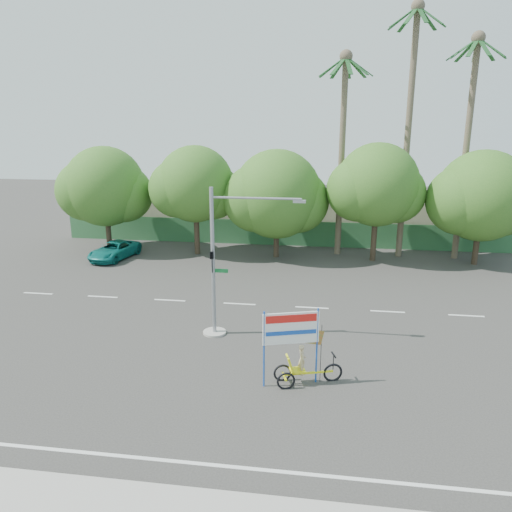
# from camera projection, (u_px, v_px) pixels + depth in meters

# --- Properties ---
(ground) EXTENTS (120.00, 120.00, 0.00)m
(ground) POSITION_uv_depth(u_px,v_px,m) (254.00, 379.00, 19.69)
(ground) COLOR #33302D
(ground) RESTS_ON ground
(fence) EXTENTS (38.00, 0.08, 2.00)m
(fence) POSITION_uv_depth(u_px,v_px,m) (293.00, 233.00, 39.92)
(fence) COLOR #336B3D
(fence) RESTS_ON ground
(building_left) EXTENTS (12.00, 8.00, 4.00)m
(building_left) POSITION_uv_depth(u_px,v_px,m) (187.00, 208.00, 45.32)
(building_left) COLOR beige
(building_left) RESTS_ON ground
(building_right) EXTENTS (14.00, 8.00, 3.60)m
(building_right) POSITION_uv_depth(u_px,v_px,m) (390.00, 216.00, 42.90)
(building_right) COLOR beige
(building_right) RESTS_ON ground
(tree_far_left) EXTENTS (7.14, 6.00, 7.96)m
(tree_far_left) POSITION_uv_depth(u_px,v_px,m) (104.00, 189.00, 37.50)
(tree_far_left) COLOR #473828
(tree_far_left) RESTS_ON ground
(tree_left) EXTENTS (6.66, 5.60, 8.07)m
(tree_left) POSITION_uv_depth(u_px,v_px,m) (195.00, 187.00, 36.46)
(tree_left) COLOR #473828
(tree_left) RESTS_ON ground
(tree_center) EXTENTS (7.62, 6.40, 7.85)m
(tree_center) POSITION_uv_depth(u_px,v_px,m) (276.00, 197.00, 35.80)
(tree_center) COLOR #473828
(tree_center) RESTS_ON ground
(tree_right) EXTENTS (6.90, 5.80, 8.36)m
(tree_right) POSITION_uv_depth(u_px,v_px,m) (376.00, 188.00, 34.63)
(tree_right) COLOR #473828
(tree_right) RESTS_ON ground
(tree_far_right) EXTENTS (7.38, 6.20, 7.94)m
(tree_far_right) POSITION_uv_depth(u_px,v_px,m) (481.00, 199.00, 33.83)
(tree_far_right) COLOR #473828
(tree_far_right) RESTS_ON ground
(palm_tall) EXTENTS (3.73, 3.79, 17.45)m
(palm_tall) POSITION_uv_depth(u_px,v_px,m) (410.00, 110.00, 34.38)
(palm_tall) COLOR #70604C
(palm_tall) RESTS_ON ground
(palm_mid) EXTENTS (3.73, 3.79, 15.45)m
(palm_mid) POSITION_uv_depth(u_px,v_px,m) (469.00, 126.00, 34.12)
(palm_mid) COLOR #70604C
(palm_mid) RESTS_ON ground
(palm_short) EXTENTS (3.73, 3.79, 14.45)m
(palm_short) POSITION_uv_depth(u_px,v_px,m) (343.00, 133.00, 35.43)
(palm_short) COLOR #70604C
(palm_short) RESTS_ON ground
(traffic_signal) EXTENTS (4.72, 1.10, 7.00)m
(traffic_signal) POSITION_uv_depth(u_px,v_px,m) (220.00, 276.00, 23.01)
(traffic_signal) COLOR gray
(traffic_signal) RESTS_ON ground
(trike_billboard) EXTENTS (3.06, 1.27, 3.12)m
(trike_billboard) POSITION_uv_depth(u_px,v_px,m) (298.00, 354.00, 19.01)
(trike_billboard) COLOR black
(trike_billboard) RESTS_ON ground
(pickup_truck) EXTENTS (2.96, 4.85, 1.26)m
(pickup_truck) POSITION_uv_depth(u_px,v_px,m) (114.00, 250.00, 36.29)
(pickup_truck) COLOR #10726C
(pickup_truck) RESTS_ON ground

